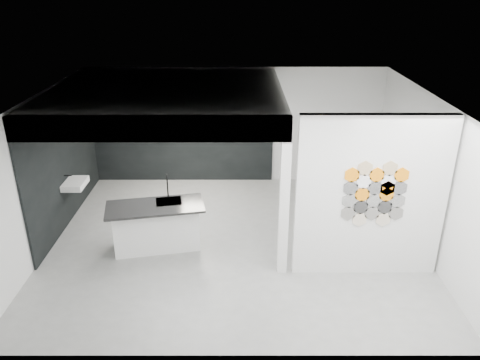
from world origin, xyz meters
name	(u,v)px	position (x,y,z in m)	size (l,w,h in m)	color
floor	(235,241)	(0.00, 0.00, -0.01)	(7.00, 6.00, 0.01)	gray
partition_panel	(371,198)	(2.23, -1.00, 1.40)	(2.45, 0.15, 2.80)	silver
bay_clad_back	(182,135)	(-1.30, 2.97, 1.18)	(4.40, 0.04, 2.35)	black
bay_clad_left	(65,165)	(-3.47, 1.00, 1.18)	(0.04, 4.00, 2.35)	black
bulkhead	(167,99)	(-1.30, 1.00, 2.55)	(4.40, 4.00, 0.40)	silver
corner_column	(284,210)	(0.82, -1.00, 1.18)	(0.16, 0.16, 2.35)	silver
fascia_beam	(149,128)	(-1.30, -0.92, 2.55)	(4.40, 0.16, 0.40)	silver
wall_basin	(75,184)	(-3.24, 0.80, 0.85)	(0.40, 0.60, 0.12)	silver
display_shelf	(186,131)	(-1.20, 2.87, 1.30)	(3.00, 0.15, 0.04)	black
kitchen_island	(157,225)	(-1.45, -0.25, 0.47)	(1.86, 1.09, 1.40)	silver
stockpot	(130,127)	(-2.51, 2.87, 1.42)	(0.24, 0.24, 0.19)	black
kettle	(232,128)	(-0.09, 2.87, 1.39)	(0.17, 0.17, 0.14)	black
glass_bowl	(242,128)	(0.15, 2.87, 1.38)	(0.16, 0.16, 0.11)	gray
glass_vase	(242,128)	(0.15, 2.87, 1.39)	(0.10, 0.10, 0.15)	gray
bottle_dark	(168,128)	(-1.63, 2.87, 1.39)	(0.06, 0.06, 0.15)	black
utensil_cup	(141,129)	(-2.26, 2.87, 1.37)	(0.07, 0.07, 0.09)	black
hex_tile_cluster	(375,194)	(2.26, -1.09, 1.50)	(1.04, 0.02, 1.16)	#66635E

